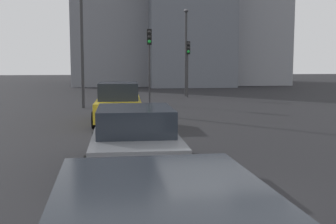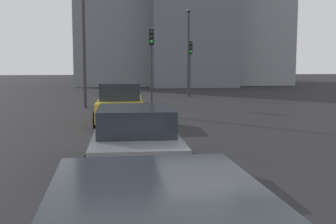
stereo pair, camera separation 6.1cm
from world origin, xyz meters
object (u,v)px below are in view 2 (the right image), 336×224
(traffic_light_near_right, at_px, (152,51))
(street_lamp_far, at_px, (84,29))
(car_yellow_right_lead, at_px, (120,104))
(traffic_light_near_left, at_px, (190,57))
(car_grey_right_second, at_px, (135,139))
(street_lamp_kerbside, at_px, (188,44))

(traffic_light_near_right, bearing_deg, street_lamp_far, -60.66)
(car_yellow_right_lead, distance_m, traffic_light_near_left, 13.45)
(car_grey_right_second, xyz_separation_m, traffic_light_near_right, (15.52, -1.75, 2.43))
(street_lamp_far, bearing_deg, car_yellow_right_lead, -163.56)
(street_lamp_kerbside, bearing_deg, traffic_light_near_left, 175.18)
(traffic_light_near_right, bearing_deg, traffic_light_near_left, 150.40)
(car_grey_right_second, distance_m, street_lamp_kerbside, 22.21)
(car_yellow_right_lead, xyz_separation_m, traffic_light_near_left, (12.29, -5.06, 2.04))
(traffic_light_near_right, xyz_separation_m, street_lamp_far, (-1.70, 3.76, 1.10))
(car_yellow_right_lead, height_order, car_grey_right_second, car_yellow_right_lead)
(street_lamp_kerbside, relative_size, street_lamp_far, 0.88)
(street_lamp_far, bearing_deg, street_lamp_kerbside, -42.52)
(street_lamp_kerbside, bearing_deg, street_lamp_far, 137.48)
(traffic_light_near_left, relative_size, street_lamp_far, 0.55)
(street_lamp_kerbside, xyz_separation_m, street_lamp_far, (-7.62, 6.98, 0.46))
(car_yellow_right_lead, height_order, street_lamp_far, street_lamp_far)
(car_grey_right_second, height_order, traffic_light_near_right, traffic_light_near_right)
(traffic_light_near_right, bearing_deg, car_grey_right_second, -1.40)
(car_grey_right_second, height_order, street_lamp_kerbside, street_lamp_kerbside)
(traffic_light_near_left, height_order, street_lamp_far, street_lamp_far)
(traffic_light_near_left, xyz_separation_m, street_lamp_kerbside, (1.43, -0.12, 0.95))
(traffic_light_near_left, relative_size, traffic_light_near_right, 0.89)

